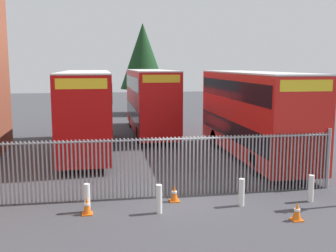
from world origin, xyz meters
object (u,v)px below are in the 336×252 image
at_px(traffic_cone_by_gate, 174,194).
at_px(traffic_cone_near_kerb, 297,211).
at_px(bollard_near_right, 242,192).
at_px(traffic_cone_mid_forecourt, 87,206).
at_px(bollard_far_right, 311,188).
at_px(double_decker_bus_near_gate, 253,111).
at_px(double_decker_bus_behind_fence_left, 150,99).
at_px(bollard_center_front, 159,199).
at_px(bollard_near_left, 87,198).
at_px(double_decker_bus_behind_fence_right, 87,108).

bearing_deg(traffic_cone_by_gate, traffic_cone_near_kerb, -34.74).
height_order(bollard_near_right, traffic_cone_mid_forecourt, bollard_near_right).
bearing_deg(traffic_cone_mid_forecourt, bollard_far_right, 0.26).
bearing_deg(double_decker_bus_near_gate, traffic_cone_near_kerb, -101.61).
bearing_deg(traffic_cone_mid_forecourt, traffic_cone_by_gate, 14.87).
relative_size(double_decker_bus_behind_fence_left, bollard_center_front, 11.38).
bearing_deg(bollard_near_left, traffic_cone_near_kerb, -15.77).
height_order(double_decker_bus_behind_fence_left, traffic_cone_by_gate, double_decker_bus_behind_fence_left).
height_order(bollard_center_front, traffic_cone_by_gate, bollard_center_front).
height_order(bollard_center_front, bollard_far_right, same).
height_order(bollard_near_left, traffic_cone_near_kerb, bollard_near_left).
relative_size(bollard_near_right, traffic_cone_mid_forecourt, 1.61).
relative_size(double_decker_bus_near_gate, bollard_center_front, 11.38).
bearing_deg(traffic_cone_near_kerb, double_decker_bus_near_gate, 78.39).
height_order(double_decker_bus_near_gate, double_decker_bus_behind_fence_left, same).
xyz_separation_m(bollard_far_right, traffic_cone_mid_forecourt, (-7.75, -0.03, -0.19)).
relative_size(double_decker_bus_behind_fence_left, traffic_cone_near_kerb, 18.32).
height_order(double_decker_bus_behind_fence_right, traffic_cone_near_kerb, double_decker_bus_behind_fence_right).
bearing_deg(traffic_cone_mid_forecourt, bollard_center_front, -6.24).
relative_size(bollard_center_front, traffic_cone_mid_forecourt, 1.61).
distance_m(double_decker_bus_near_gate, traffic_cone_near_kerb, 8.90).
xyz_separation_m(bollard_center_front, traffic_cone_near_kerb, (4.12, -1.33, -0.19)).
bearing_deg(traffic_cone_near_kerb, traffic_cone_by_gate, 145.26).
bearing_deg(bollard_near_right, bollard_near_left, 177.33).
height_order(double_decker_bus_behind_fence_right, traffic_cone_mid_forecourt, double_decker_bus_behind_fence_right).
bearing_deg(bollard_far_right, traffic_cone_mid_forecourt, -179.74).
bearing_deg(double_decker_bus_behind_fence_right, double_decker_bus_behind_fence_left, 52.93).
relative_size(traffic_cone_mid_forecourt, traffic_cone_near_kerb, 1.00).
bearing_deg(traffic_cone_by_gate, double_decker_bus_behind_fence_right, 109.75).
distance_m(double_decker_bus_behind_fence_right, bollard_far_right, 12.83).
bearing_deg(double_decker_bus_near_gate, double_decker_bus_behind_fence_right, 160.52).
distance_m(double_decker_bus_behind_fence_right, bollard_near_right, 11.44).
height_order(bollard_near_right, traffic_cone_by_gate, bollard_near_right).
bearing_deg(traffic_cone_near_kerb, bollard_near_right, 128.31).
height_order(bollard_near_left, traffic_cone_mid_forecourt, bollard_near_left).
bearing_deg(double_decker_bus_near_gate, bollard_near_left, -140.83).
distance_m(double_decker_bus_behind_fence_right, bollard_center_front, 10.62).
bearing_deg(double_decker_bus_behind_fence_left, double_decker_bus_behind_fence_right, -127.07).
relative_size(traffic_cone_by_gate, traffic_cone_mid_forecourt, 1.00).
height_order(double_decker_bus_behind_fence_right, bollard_near_right, double_decker_bus_behind_fence_right).
relative_size(double_decker_bus_behind_fence_right, bollard_center_front, 11.38).
distance_m(traffic_cone_by_gate, traffic_cone_near_kerb, 4.17).
distance_m(double_decker_bus_behind_fence_left, bollard_near_right, 15.56).
xyz_separation_m(double_decker_bus_behind_fence_left, double_decker_bus_behind_fence_right, (-4.17, -5.51, 0.00)).
bearing_deg(bollard_center_front, traffic_cone_near_kerb, -17.86).
bearing_deg(bollard_near_left, bollard_far_right, -1.48).
distance_m(bollard_near_left, bollard_near_right, 5.19).
bearing_deg(bollard_far_right, bollard_near_right, -179.08).
distance_m(double_decker_bus_near_gate, bollard_near_right, 7.76).
bearing_deg(bollard_near_left, bollard_near_right, -2.67).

